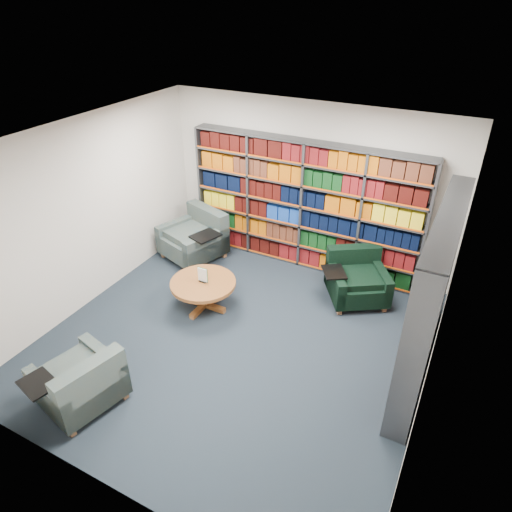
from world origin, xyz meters
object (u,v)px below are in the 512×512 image
at_px(chair_teal_left, 197,238).
at_px(chair_green_right, 356,280).
at_px(coffee_table, 203,287).
at_px(chair_teal_front, 82,385).

xyz_separation_m(chair_teal_left, chair_green_right, (2.93, 0.07, -0.04)).
bearing_deg(coffee_table, chair_teal_left, 127.17).
bearing_deg(coffee_table, chair_green_right, 34.14).
bearing_deg(chair_teal_left, coffee_table, -52.83).
bearing_deg(chair_green_right, chair_teal_front, -121.46).
bearing_deg(chair_teal_left, chair_teal_front, -78.13).
height_order(chair_teal_left, chair_teal_front, chair_teal_left).
height_order(chair_green_right, coffee_table, chair_green_right).
bearing_deg(chair_green_right, coffee_table, -145.86).
xyz_separation_m(chair_teal_front, coffee_table, (0.22, 2.25, 0.06)).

